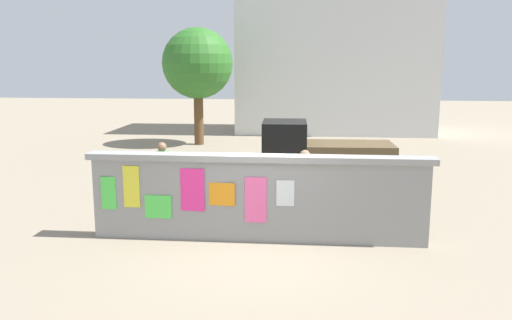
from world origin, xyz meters
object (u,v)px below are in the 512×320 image
bicycle_far (366,206)px  person_walking (163,169)px  person_bystander (305,179)px  bicycle_near (220,199)px  motorcycle (192,168)px  tree_roadside (198,64)px  auto_rickshaw_truck (320,155)px

bicycle_far → person_walking: bearing=173.2°
person_walking → person_bystander: same height
bicycle_near → person_bystander: (1.92, -0.42, 0.62)m
motorcycle → person_walking: size_ratio=1.17×
person_bystander → person_walking: bearing=167.3°
bicycle_far → person_bystander: (-1.36, -0.19, 0.62)m
motorcycle → person_walking: person_walking is taller
person_walking → tree_roadside: 10.19m
auto_rickshaw_truck → person_bystander: (-0.42, -3.38, 0.09)m
bicycle_near → tree_roadside: size_ratio=0.35×
bicycle_near → tree_roadside: tree_roadside is taller
auto_rickshaw_truck → person_walking: (-3.76, -2.63, 0.09)m
person_bystander → tree_roadside: bearing=112.8°
auto_rickshaw_truck → person_bystander: bearing=-97.0°
motorcycle → tree_roadside: (-1.24, 7.23, 2.89)m
person_bystander → motorcycle: bearing=133.6°
auto_rickshaw_truck → tree_roadside: (-4.88, 7.22, 2.45)m
auto_rickshaw_truck → tree_roadside: tree_roadside is taller
motorcycle → bicycle_near: bicycle_near is taller
auto_rickshaw_truck → motorcycle: auto_rickshaw_truck is taller
person_walking → tree_roadside: (-1.12, 9.85, 2.37)m
tree_roadside → auto_rickshaw_truck: bearing=-55.9°
bicycle_near → person_walking: bearing=166.7°
bicycle_near → person_bystander: 2.07m
bicycle_near → tree_roadside: bearing=104.0°
person_bystander → tree_roadside: 11.75m
motorcycle → bicycle_far: bicycle_far is taller
auto_rickshaw_truck → person_bystander: 3.41m
auto_rickshaw_truck → bicycle_near: (-2.34, -2.96, -0.54)m
motorcycle → bicycle_near: bearing=-66.3°
motorcycle → bicycle_far: 5.59m
tree_roadside → person_bystander: bearing=-67.2°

